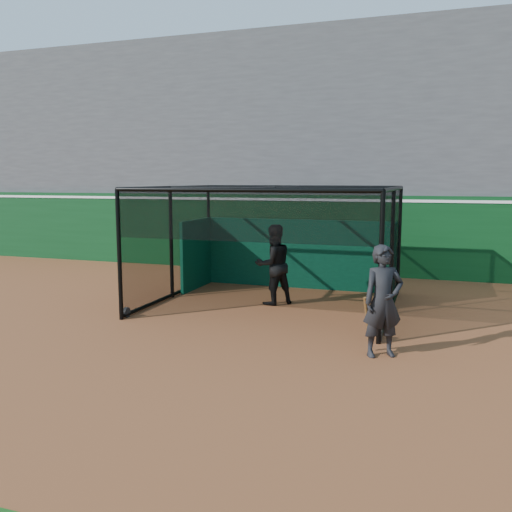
% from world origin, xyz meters
% --- Properties ---
extents(ground, '(120.00, 120.00, 0.00)m').
position_xyz_m(ground, '(0.00, 0.00, 0.00)').
color(ground, brown).
rests_on(ground, ground).
extents(outfield_wall, '(50.00, 0.50, 2.50)m').
position_xyz_m(outfield_wall, '(0.00, 8.50, 1.29)').
color(outfield_wall, '#0A3916').
rests_on(outfield_wall, ground).
extents(grandstand, '(50.00, 7.85, 8.95)m').
position_xyz_m(grandstand, '(0.00, 12.27, 4.48)').
color(grandstand, '#4C4C4F').
rests_on(grandstand, ground).
extents(batting_cage, '(5.51, 4.80, 2.78)m').
position_xyz_m(batting_cage, '(0.66, 3.60, 1.39)').
color(batting_cage, black).
rests_on(batting_cage, ground).
extents(batter, '(1.18, 1.17, 1.93)m').
position_xyz_m(batter, '(0.61, 3.68, 0.96)').
color(batter, black).
rests_on(batter, ground).
extents(on_deck_player, '(0.83, 0.74, 1.90)m').
position_xyz_m(on_deck_player, '(3.49, 0.53, 0.95)').
color(on_deck_player, black).
rests_on(on_deck_player, ground).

